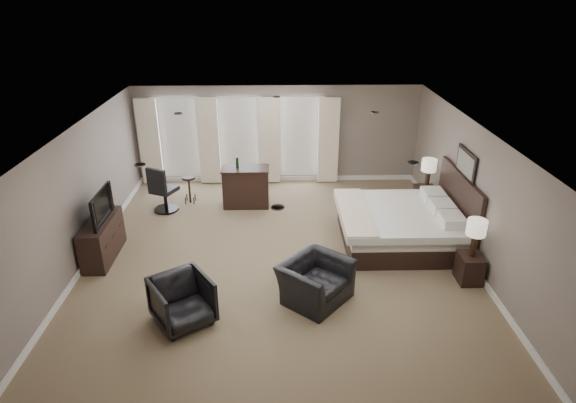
{
  "coord_description": "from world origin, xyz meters",
  "views": [
    {
      "loc": [
        0.0,
        -8.12,
        5.0
      ],
      "look_at": [
        0.2,
        0.4,
        1.1
      ],
      "focal_mm": 30.0,
      "sensor_mm": 36.0,
      "label": 1
    }
  ],
  "objects_px": {
    "bed": "(404,210)",
    "armchair_near": "(315,275)",
    "lamp_far": "(428,174)",
    "desk_chair": "(164,188)",
    "bar_stool_right": "(249,181)",
    "dresser": "(102,239)",
    "nightstand_near": "(469,268)",
    "bar_stool_left": "(190,190)",
    "nightstand_far": "(425,200)",
    "armchair_far": "(182,299)",
    "bar_counter": "(246,187)",
    "lamp_near": "(475,238)",
    "tv": "(98,217)"
  },
  "relations": [
    {
      "from": "bed",
      "to": "armchair_near",
      "type": "xyz_separation_m",
      "value": [
        -1.96,
        -1.93,
        -0.28
      ]
    },
    {
      "from": "lamp_far",
      "to": "armchair_near",
      "type": "xyz_separation_m",
      "value": [
        -2.85,
        -3.38,
        -0.49
      ]
    },
    {
      "from": "lamp_far",
      "to": "desk_chair",
      "type": "bearing_deg",
      "value": 177.8
    },
    {
      "from": "bar_stool_right",
      "to": "dresser",
      "type": "bearing_deg",
      "value": -132.98
    },
    {
      "from": "nightstand_near",
      "to": "bar_stool_left",
      "type": "xyz_separation_m",
      "value": [
        -5.64,
        3.58,
        0.08
      ]
    },
    {
      "from": "nightstand_far",
      "to": "armchair_far",
      "type": "distance_m",
      "value": 6.37
    },
    {
      "from": "nightstand_near",
      "to": "armchair_near",
      "type": "height_order",
      "value": "armchair_near"
    },
    {
      "from": "bar_counter",
      "to": "desk_chair",
      "type": "distance_m",
      "value": 1.93
    },
    {
      "from": "bed",
      "to": "lamp_far",
      "type": "xyz_separation_m",
      "value": [
        0.89,
        1.45,
        0.21
      ]
    },
    {
      "from": "lamp_near",
      "to": "lamp_far",
      "type": "height_order",
      "value": "lamp_far"
    },
    {
      "from": "bed",
      "to": "armchair_far",
      "type": "height_order",
      "value": "bed"
    },
    {
      "from": "bar_counter",
      "to": "bar_stool_left",
      "type": "distance_m",
      "value": 1.43
    },
    {
      "from": "lamp_far",
      "to": "dresser",
      "type": "bearing_deg",
      "value": -164.59
    },
    {
      "from": "nightstand_near",
      "to": "desk_chair",
      "type": "bearing_deg",
      "value": 152.97
    },
    {
      "from": "lamp_far",
      "to": "armchair_far",
      "type": "height_order",
      "value": "lamp_far"
    },
    {
      "from": "dresser",
      "to": "tv",
      "type": "distance_m",
      "value": 0.48
    },
    {
      "from": "desk_chair",
      "to": "armchair_near",
      "type": "bearing_deg",
      "value": 157.45
    },
    {
      "from": "armchair_far",
      "to": "armchair_near",
      "type": "bearing_deg",
      "value": -18.92
    },
    {
      "from": "lamp_near",
      "to": "bar_stool_left",
      "type": "height_order",
      "value": "lamp_near"
    },
    {
      "from": "desk_chair",
      "to": "tv",
      "type": "bearing_deg",
      "value": 95.23
    },
    {
      "from": "bar_counter",
      "to": "bar_stool_left",
      "type": "bearing_deg",
      "value": 171.45
    },
    {
      "from": "lamp_near",
      "to": "dresser",
      "type": "height_order",
      "value": "lamp_near"
    },
    {
      "from": "dresser",
      "to": "armchair_near",
      "type": "bearing_deg",
      "value": -19.93
    },
    {
      "from": "lamp_near",
      "to": "nightstand_far",
      "type": "bearing_deg",
      "value": 90.0
    },
    {
      "from": "lamp_far",
      "to": "bar_stool_right",
      "type": "relative_size",
      "value": 0.87
    },
    {
      "from": "nightstand_far",
      "to": "bar_stool_right",
      "type": "relative_size",
      "value": 0.76
    },
    {
      "from": "bar_stool_left",
      "to": "desk_chair",
      "type": "bearing_deg",
      "value": -138.7
    },
    {
      "from": "bed",
      "to": "nightstand_far",
      "type": "distance_m",
      "value": 1.76
    },
    {
      "from": "tv",
      "to": "bar_counter",
      "type": "bearing_deg",
      "value": -48.5
    },
    {
      "from": "tv",
      "to": "bar_stool_left",
      "type": "bearing_deg",
      "value": -26.31
    },
    {
      "from": "dresser",
      "to": "bar_counter",
      "type": "relative_size",
      "value": 1.23
    },
    {
      "from": "nightstand_far",
      "to": "armchair_near",
      "type": "bearing_deg",
      "value": -130.05
    },
    {
      "from": "armchair_near",
      "to": "lamp_far",
      "type": "bearing_deg",
      "value": 1.2
    },
    {
      "from": "bed",
      "to": "lamp_far",
      "type": "relative_size",
      "value": 3.38
    },
    {
      "from": "armchair_near",
      "to": "dresser",
      "type": "bearing_deg",
      "value": 111.32
    },
    {
      "from": "nightstand_near",
      "to": "lamp_far",
      "type": "bearing_deg",
      "value": 90.0
    },
    {
      "from": "bar_counter",
      "to": "tv",
      "type": "bearing_deg",
      "value": -138.5
    },
    {
      "from": "nightstand_far",
      "to": "bar_stool_left",
      "type": "bearing_deg",
      "value": 173.14
    },
    {
      "from": "nightstand_near",
      "to": "nightstand_far",
      "type": "height_order",
      "value": "nightstand_far"
    },
    {
      "from": "lamp_far",
      "to": "dresser",
      "type": "distance_m",
      "value": 7.2
    },
    {
      "from": "lamp_near",
      "to": "tv",
      "type": "relative_size",
      "value": 0.66
    },
    {
      "from": "bar_counter",
      "to": "bar_stool_left",
      "type": "relative_size",
      "value": 1.66
    },
    {
      "from": "armchair_near",
      "to": "desk_chair",
      "type": "distance_m",
      "value": 4.9
    },
    {
      "from": "nightstand_near",
      "to": "lamp_near",
      "type": "relative_size",
      "value": 0.75
    },
    {
      "from": "lamp_far",
      "to": "armchair_near",
      "type": "height_order",
      "value": "lamp_far"
    },
    {
      "from": "nightstand_far",
      "to": "tv",
      "type": "bearing_deg",
      "value": -164.59
    },
    {
      "from": "bar_counter",
      "to": "bar_stool_left",
      "type": "height_order",
      "value": "bar_counter"
    },
    {
      "from": "bar_stool_left",
      "to": "bar_counter",
      "type": "bearing_deg",
      "value": -8.55
    },
    {
      "from": "nightstand_far",
      "to": "bar_stool_right",
      "type": "xyz_separation_m",
      "value": [
        -4.19,
        1.03,
        0.1
      ]
    },
    {
      "from": "lamp_far",
      "to": "armchair_near",
      "type": "relative_size",
      "value": 0.64
    }
  ]
}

